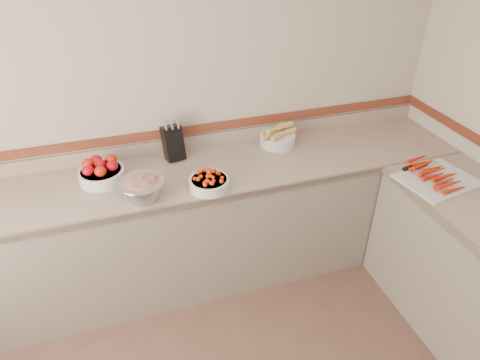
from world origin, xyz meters
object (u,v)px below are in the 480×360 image
object	(u,v)px
knife_block	(173,142)
corn_bowl	(277,137)
rhubarb_bowl	(142,188)
cutting_board	(436,177)
tomato_bowl	(101,172)
cherry_tomato_bowl	(209,182)

from	to	relation	value
knife_block	corn_bowl	bearing A→B (deg)	-2.69
corn_bowl	knife_block	bearing A→B (deg)	177.31
rhubarb_bowl	cutting_board	size ratio (longest dim) A/B	0.53
tomato_bowl	corn_bowl	xyz separation A→B (m)	(1.23, 0.10, -0.00)
corn_bowl	rhubarb_bowl	size ratio (longest dim) A/B	1.05
tomato_bowl	cutting_board	xyz separation A→B (m)	(2.02, -0.64, -0.04)
cherry_tomato_bowl	cutting_board	distance (m)	1.44
rhubarb_bowl	tomato_bowl	bearing A→B (deg)	127.58
corn_bowl	rhubarb_bowl	world-z (taller)	same
cherry_tomato_bowl	rhubarb_bowl	xyz separation A→B (m)	(-0.40, 0.00, 0.03)
tomato_bowl	rhubarb_bowl	xyz separation A→B (m)	(0.22, -0.29, 0.02)
cherry_tomato_bowl	knife_block	bearing A→B (deg)	107.98
cutting_board	rhubarb_bowl	bearing A→B (deg)	168.94
rhubarb_bowl	corn_bowl	bearing A→B (deg)	21.26
cutting_board	cherry_tomato_bowl	bearing A→B (deg)	165.92
corn_bowl	cutting_board	size ratio (longest dim) A/B	0.56
knife_block	corn_bowl	size ratio (longest dim) A/B	1.07
cutting_board	knife_block	bearing A→B (deg)	153.08
tomato_bowl	cherry_tomato_bowl	xyz separation A→B (m)	(0.62, -0.29, -0.01)
tomato_bowl	cherry_tomato_bowl	distance (m)	0.69
knife_block	tomato_bowl	size ratio (longest dim) A/B	1.07
knife_block	cherry_tomato_bowl	size ratio (longest dim) A/B	1.22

